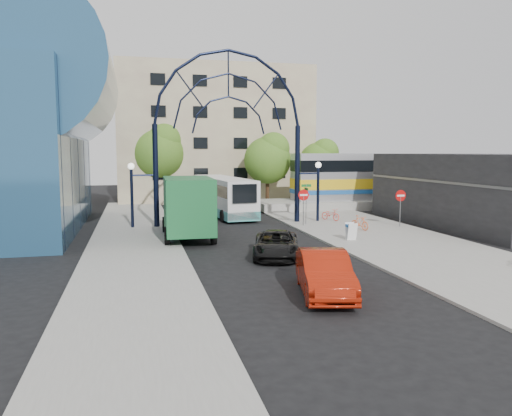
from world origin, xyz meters
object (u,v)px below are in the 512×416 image
object	(u,v)px
stop_sign	(304,198)
tree_north_a	(269,157)
do_not_enter_sign	(401,199)
tree_north_b	(160,151)
tree_north_c	(320,160)
bike_near_a	(330,214)
train_car	(421,176)
gateway_arch	(229,102)
bike_near_b	(360,223)
red_sedan	(324,273)
sandwich_board	(351,229)
city_bus	(224,195)
black_suv	(276,244)
green_truck	(187,208)
street_name_sign	(306,195)

from	to	relation	value
stop_sign	tree_north_a	world-z (taller)	tree_north_a
do_not_enter_sign	tree_north_b	xyz separation A→B (m)	(-14.88, 19.93, 3.29)
tree_north_c	bike_near_a	bearing A→B (deg)	-107.96
do_not_enter_sign	train_car	size ratio (longest dim) A/B	0.10
stop_sign	gateway_arch	bearing A→B (deg)	157.37
tree_north_c	bike_near_b	size ratio (longest dim) A/B	4.23
red_sedan	bike_near_b	bearing A→B (deg)	72.64
stop_sign	tree_north_b	size ratio (longest dim) A/B	0.31
gateway_arch	stop_sign	bearing A→B (deg)	-22.63
sandwich_board	bike_near_b	bearing A→B (deg)	57.59
sandwich_board	city_bus	bearing A→B (deg)	109.68
bike_near_b	sandwich_board	bearing A→B (deg)	-142.65
city_bus	black_suv	distance (m)	16.86
tree_north_a	black_suv	world-z (taller)	tree_north_a
gateway_arch	red_sedan	size ratio (longest dim) A/B	2.83
do_not_enter_sign	tree_north_b	size ratio (longest dim) A/B	0.31
do_not_enter_sign	tree_north_a	xyz separation A→B (m)	(-4.88, 15.93, 2.63)
do_not_enter_sign	city_bus	xyz separation A→B (m)	(-10.36, 9.83, -0.37)
tree_north_b	bike_near_a	xyz separation A→B (m)	(11.49, -15.93, -4.71)
sandwich_board	tree_north_a	size ratio (longest dim) A/B	0.14
sandwich_board	bike_near_a	xyz separation A→B (m)	(2.01, 8.02, -0.18)
train_car	green_truck	world-z (taller)	train_car
green_truck	tree_north_c	bearing A→B (deg)	51.63
tree_north_a	black_suv	bearing A→B (deg)	-104.30
sandwich_board	red_sedan	bearing A→B (deg)	-119.44
do_not_enter_sign	bike_near_a	bearing A→B (deg)	130.28
green_truck	train_car	bearing A→B (deg)	29.84
tree_north_a	green_truck	world-z (taller)	tree_north_a
green_truck	bike_near_a	bearing A→B (deg)	23.98
street_name_sign	stop_sign	bearing A→B (deg)	-123.64
gateway_arch	tree_north_c	distance (m)	18.95
do_not_enter_sign	street_name_sign	bearing A→B (deg)	155.84
stop_sign	sandwich_board	xyz separation A→B (m)	(0.80, -6.02, -1.25)
train_car	stop_sign	bearing A→B (deg)	-146.66
stop_sign	red_sedan	bearing A→B (deg)	-106.45
tree_north_b	gateway_arch	bearing A→B (deg)	-76.32
sandwich_board	red_sedan	size ratio (longest dim) A/B	0.21
tree_north_a	bike_near_b	xyz separation A→B (m)	(1.61, -16.59, -4.02)
tree_north_b	bike_near_a	distance (m)	20.19
bike_near_a	bike_near_b	xyz separation A→B (m)	(0.12, -4.67, 0.02)
stop_sign	bike_near_b	distance (m)	4.21
green_truck	red_sedan	distance (m)	13.62
street_name_sign	red_sedan	xyz separation A→B (m)	(-5.00, -16.20, -1.34)
sandwich_board	tree_north_b	xyz separation A→B (m)	(-9.48, 23.95, 4.52)
sandwich_board	red_sedan	distance (m)	10.99
do_not_enter_sign	city_bus	world-z (taller)	city_bus
red_sedan	bike_near_a	world-z (taller)	red_sedan
green_truck	gateway_arch	bearing A→B (deg)	54.75
bike_near_a	gateway_arch	bearing A→B (deg)	153.01
gateway_arch	tree_north_b	size ratio (longest dim) A/B	1.70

